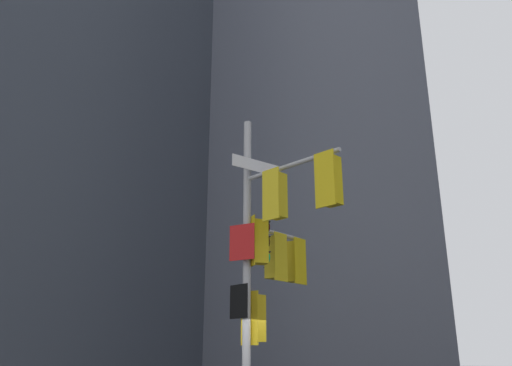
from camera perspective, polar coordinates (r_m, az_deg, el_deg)
signal_pole_assembly at (r=11.56m, az=1.87°, el=-7.44°), size 2.79×3.26×7.14m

